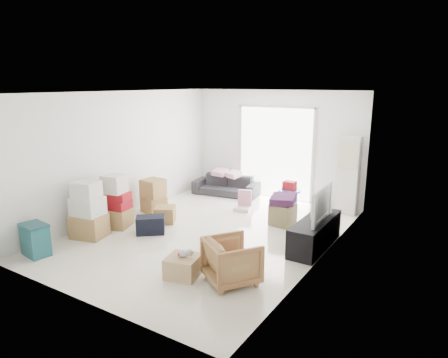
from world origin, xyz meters
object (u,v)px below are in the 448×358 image
at_px(storage_bins, 35,240).
at_px(kids_table, 289,189).
at_px(ottoman, 283,215).
at_px(television, 316,216).
at_px(sofa, 226,182).
at_px(ac_tower, 349,175).
at_px(armchair, 232,259).
at_px(tv_console, 315,233).
at_px(wood_crate, 183,266).

relative_size(storage_bins, kids_table, 0.85).
xyz_separation_m(ottoman, kids_table, (-0.32, 1.09, 0.25)).
relative_size(television, kids_table, 1.62).
relative_size(sofa, kids_table, 2.60).
height_order(ac_tower, ottoman, ac_tower).
bearing_deg(storage_bins, armchair, 16.26).
xyz_separation_m(television, armchair, (-0.59, -1.89, -0.22)).
bearing_deg(armchair, tv_console, -72.68).
distance_m(television, sofa, 3.79).
relative_size(tv_console, wood_crate, 3.29).
height_order(tv_console, ottoman, tv_console).
xyz_separation_m(ottoman, wood_crate, (-0.36, -2.88, -0.06)).
bearing_deg(armchair, wood_crate, 52.84).
bearing_deg(armchair, television, -72.68).
relative_size(armchair, wood_crate, 1.55).
height_order(tv_console, sofa, sofa).
bearing_deg(storage_bins, television, 36.24).
xyz_separation_m(tv_console, kids_table, (-1.28, 1.84, 0.21)).
relative_size(television, ottoman, 2.40).
relative_size(tv_console, armchair, 2.12).
distance_m(ac_tower, television, 2.25).
xyz_separation_m(armchair, wood_crate, (-0.72, -0.24, -0.21)).
xyz_separation_m(ac_tower, wood_crate, (-1.26, -4.36, -0.72)).
height_order(sofa, wood_crate, sofa).
height_order(armchair, wood_crate, armchair).
bearing_deg(kids_table, sofa, 172.68).
distance_m(sofa, storage_bins, 4.99).
relative_size(kids_table, wood_crate, 1.39).
bearing_deg(television, armchair, 160.72).
relative_size(sofa, ottoman, 3.85).
relative_size(ottoman, wood_crate, 0.94).
height_order(storage_bins, ottoman, storage_bins).
bearing_deg(television, kids_table, 32.89).
distance_m(tv_console, kids_table, 2.25).
bearing_deg(wood_crate, armchair, 18.14).
xyz_separation_m(television, ottoman, (-0.95, 0.75, -0.37)).
distance_m(tv_console, sofa, 3.78).
height_order(ac_tower, tv_console, ac_tower).
distance_m(tv_console, television, 0.33).
relative_size(television, wood_crate, 2.25).
distance_m(tv_console, storage_bins, 4.84).
relative_size(television, sofa, 0.62).
relative_size(armchair, kids_table, 1.12).
bearing_deg(ac_tower, kids_table, -162.31).
relative_size(armchair, ottoman, 1.66).
bearing_deg(sofa, tv_console, -42.95).
distance_m(ottoman, wood_crate, 2.90).
distance_m(sofa, ottoman, 2.57).
height_order(storage_bins, wood_crate, storage_bins).
relative_size(ac_tower, ottoman, 3.95).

